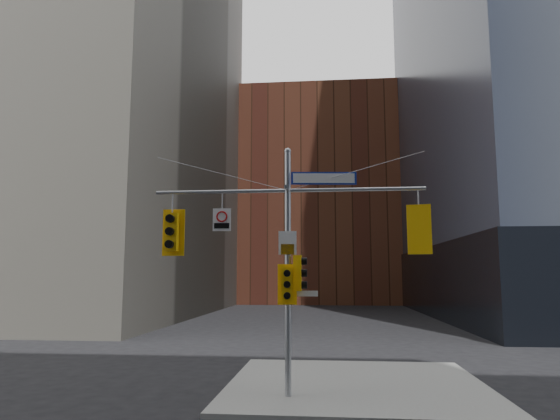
% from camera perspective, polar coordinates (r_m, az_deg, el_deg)
% --- Properties ---
extents(sidewalk_corner, '(8.00, 8.00, 0.15)m').
position_cam_1_polar(sidewalk_corner, '(16.88, 8.70, -19.14)').
color(sidewalk_corner, gray).
rests_on(sidewalk_corner, ground).
extents(brick_midrise, '(26.00, 20.00, 28.00)m').
position_cam_1_polar(brick_midrise, '(71.30, 4.54, 0.98)').
color(brick_midrise, brown).
rests_on(brick_midrise, ground).
extents(signal_assembly, '(8.00, 0.80, 7.30)m').
position_cam_1_polar(signal_assembly, '(14.58, 0.90, -3.91)').
color(signal_assembly, '#999CA2').
rests_on(signal_assembly, ground).
extents(traffic_light_west_arm, '(0.68, 0.53, 1.42)m').
position_cam_1_polar(traffic_light_west_arm, '(15.31, -12.26, -2.47)').
color(traffic_light_west_arm, '#FFB80D').
rests_on(traffic_light_west_arm, ground).
extents(traffic_light_east_arm, '(0.67, 0.60, 1.41)m').
position_cam_1_polar(traffic_light_east_arm, '(14.79, 15.65, -2.19)').
color(traffic_light_east_arm, '#FFB80D').
rests_on(traffic_light_east_arm, ground).
extents(traffic_light_pole_side, '(0.39, 0.34, 1.02)m').
position_cam_1_polar(traffic_light_pole_side, '(14.53, 2.19, -7.22)').
color(traffic_light_pole_side, '#FFB80D').
rests_on(traffic_light_pole_side, ground).
extents(traffic_light_pole_front, '(0.55, 0.45, 1.15)m').
position_cam_1_polar(traffic_light_pole_front, '(14.29, 0.82, -8.50)').
color(traffic_light_pole_front, '#FFB80D').
rests_on(traffic_light_pole_front, ground).
extents(street_sign_blade, '(1.93, 0.25, 0.38)m').
position_cam_1_polar(street_sign_blade, '(14.78, 5.03, 3.63)').
color(street_sign_blade, navy).
rests_on(street_sign_blade, ground).
extents(regulatory_sign_arm, '(0.54, 0.07, 0.68)m').
position_cam_1_polar(regulatory_sign_arm, '(14.91, -6.67, -1.03)').
color(regulatory_sign_arm, silver).
rests_on(regulatory_sign_arm, ground).
extents(regulatory_sign_pole, '(0.52, 0.09, 0.68)m').
position_cam_1_polar(regulatory_sign_pole, '(14.47, 0.86, -3.85)').
color(regulatory_sign_pole, silver).
rests_on(regulatory_sign_pole, ground).
extents(street_blade_ew, '(0.82, 0.10, 0.16)m').
position_cam_1_polar(street_blade_ew, '(14.54, 2.71, -9.51)').
color(street_blade_ew, silver).
rests_on(street_blade_ew, ground).
extents(street_blade_ns, '(0.04, 0.81, 0.16)m').
position_cam_1_polar(street_blade_ns, '(15.02, 1.06, -9.93)').
color(street_blade_ns, '#145926').
rests_on(street_blade_ns, ground).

